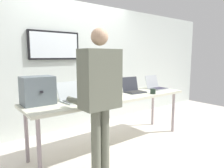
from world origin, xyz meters
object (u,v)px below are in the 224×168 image
object	(u,v)px
laptop_station_0	(73,97)
person	(100,90)
workbench	(112,100)
laptop_station_1	(104,93)
coffee_mug	(153,91)
equipment_box	(38,90)
laptop_station_2	(133,89)
laptop_station_3	(156,86)

from	to	relation	value
laptop_station_0	person	world-z (taller)	person
workbench	laptop_station_1	bearing A→B (deg)	136.46
person	coffee_mug	size ratio (longest dim) A/B	19.21
laptop_station_1	laptop_station_0	bearing A→B (deg)	-178.57
laptop_station_1	coffee_mug	bearing A→B (deg)	-23.99
person	laptop_station_0	bearing A→B (deg)	88.61
workbench	person	distance (m)	0.96
equipment_box	workbench	bearing A→B (deg)	-8.94
workbench	coffee_mug	distance (m)	0.72
laptop_station_1	person	size ratio (longest dim) A/B	0.20
laptop_station_0	laptop_station_2	world-z (taller)	laptop_station_0
laptop_station_2	person	size ratio (longest dim) A/B	0.21
equipment_box	laptop_station_2	xyz separation A→B (m)	(1.61, -0.11, -0.13)
laptop_station_2	laptop_station_3	bearing A→B (deg)	-0.05
laptop_station_0	laptop_station_3	xyz separation A→B (m)	(1.76, -0.01, -0.00)
coffee_mug	laptop_station_1	bearing A→B (deg)	156.01
equipment_box	person	world-z (taller)	person
workbench	person	world-z (taller)	person
workbench	laptop_station_2	distance (m)	0.53
equipment_box	laptop_station_0	distance (m)	0.48
laptop_station_0	laptop_station_2	distance (m)	1.16
workbench	laptop_station_0	bearing A→B (deg)	173.58
equipment_box	laptop_station_1	size ratio (longest dim) A/B	1.17
laptop_station_1	person	distance (m)	0.94
workbench	coffee_mug	size ratio (longest dim) A/B	30.17
laptop_station_2	coffee_mug	xyz separation A→B (m)	(0.15, -0.32, -0.02)
person	coffee_mug	bearing A→B (deg)	15.57
equipment_box	laptop_station_3	xyz separation A→B (m)	(2.21, -0.11, -0.13)
workbench	person	size ratio (longest dim) A/B	1.57
equipment_box	laptop_station_1	xyz separation A→B (m)	(1.01, -0.09, -0.13)
workbench	laptop_station_1	xyz separation A→B (m)	(-0.09, 0.09, 0.11)
laptop_station_1	person	xyz separation A→B (m)	(-0.58, -0.71, 0.20)
laptop_station_2	laptop_station_3	world-z (taller)	laptop_station_2
coffee_mug	laptop_station_0	bearing A→B (deg)	166.20
workbench	laptop_station_1	size ratio (longest dim) A/B	7.87
laptop_station_0	coffee_mug	distance (m)	1.36
laptop_station_0	laptop_station_2	bearing A→B (deg)	-0.30
laptop_station_1	laptop_station_3	size ratio (longest dim) A/B	1.02
laptop_station_0	coffee_mug	world-z (taller)	laptop_station_0
equipment_box	coffee_mug	xyz separation A→B (m)	(1.77, -0.42, -0.14)
laptop_station_0	coffee_mug	xyz separation A→B (m)	(1.32, -0.32, -0.02)
laptop_station_1	laptop_station_3	distance (m)	1.20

